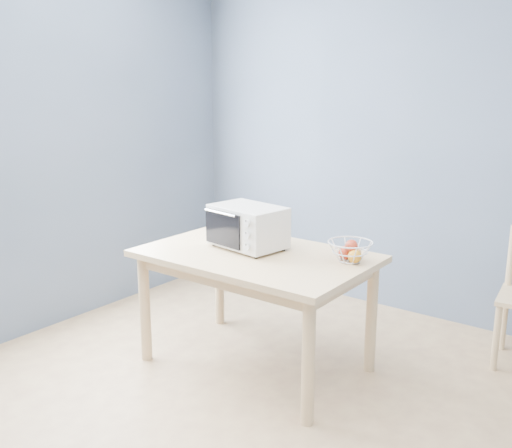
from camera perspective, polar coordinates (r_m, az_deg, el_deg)
The scene contains 4 objects.
room at distance 2.55m, azimuth -3.67°, elevation 3.39°, with size 4.01×4.51×2.61m.
dining_table at distance 3.55m, azimuth -0.02°, elevation -4.47°, with size 1.40×0.90×0.75m.
toaster_oven at distance 3.60m, azimuth -1.03°, elevation -0.16°, with size 0.50×0.39×0.27m.
fruit_basket at distance 3.37m, azimuth 9.48°, elevation -2.63°, with size 0.27×0.27×0.13m.
Camera 1 is at (1.63, -1.90, 1.75)m, focal length 40.00 mm.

